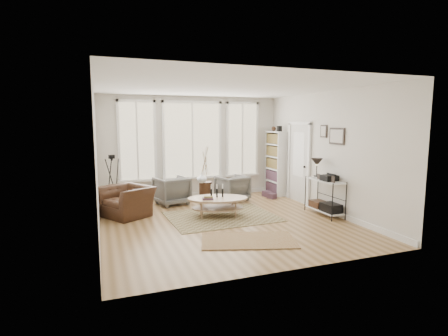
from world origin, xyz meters
name	(u,v)px	position (x,y,z in m)	size (l,w,h in m)	color
room	(225,157)	(0.02, 0.03, 1.43)	(5.50, 5.54, 2.90)	#A27E53
bay_window	(192,142)	(0.00, 2.71, 1.61)	(4.14, 0.12, 2.24)	beige
door	(299,161)	(2.57, 1.15, 1.12)	(0.09, 1.06, 2.22)	silver
bookcase	(276,163)	(2.44, 2.23, 0.96)	(0.31, 0.85, 2.06)	white
low_shelf	(325,193)	(2.38, -0.30, 0.51)	(0.38, 1.08, 1.30)	white
wall_art	(333,135)	(2.58, -0.27, 1.88)	(0.04, 0.88, 0.44)	black
rug_main	(222,217)	(0.06, 0.35, 0.01)	(2.41, 1.81, 0.01)	brown
rug_runner	(248,240)	(-0.03, -1.35, 0.01)	(1.71, 0.95, 0.01)	brown
coffee_table	(217,202)	(-0.02, 0.44, 0.34)	(1.54, 1.17, 0.64)	tan
armchair_left	(172,190)	(-0.77, 1.99, 0.37)	(0.79, 0.81, 0.74)	#605F5B
armchair_right	(232,188)	(0.91, 1.88, 0.35)	(0.75, 0.77, 0.70)	#605F5B
side_table	(205,175)	(0.19, 2.09, 0.72)	(0.36, 0.36, 1.49)	#3B2112
vase	(202,178)	(0.05, 1.95, 0.67)	(0.26, 0.26, 0.27)	silver
accent_chair	(127,201)	(-1.99, 1.19, 0.35)	(0.93, 1.07, 0.70)	#3B2112
tripod_camera	(113,184)	(-2.25, 2.12, 0.62)	(0.48, 0.48, 1.35)	black
book_stack_near	(267,194)	(2.05, 2.00, 0.08)	(0.20, 0.26, 0.16)	maroon
book_stack_far	(272,196)	(2.05, 1.70, 0.08)	(0.19, 0.24, 0.15)	maroon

